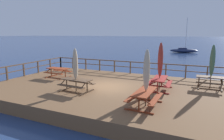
{
  "coord_description": "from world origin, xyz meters",
  "views": [
    {
      "loc": [
        5.52,
        -11.57,
        4.28
      ],
      "look_at": [
        0.0,
        0.74,
        1.74
      ],
      "focal_mm": 31.21,
      "sensor_mm": 36.0,
      "label": 1
    }
  ],
  "objects_px": {
    "picnic_table_mid_centre": "(160,81)",
    "patio_umbrella_tall_front": "(160,60)",
    "picnic_table_mid_right": "(58,71)",
    "patio_umbrella_short_front": "(212,61)",
    "picnic_table_front_left": "(210,80)",
    "picnic_table_back_left": "(76,82)",
    "picnic_table_mid_left": "(145,95)",
    "patio_umbrella_tall_mid_left": "(75,64)",
    "sailboat_distant": "(184,50)",
    "patio_umbrella_short_mid": "(147,71)"
  },
  "relations": [
    {
      "from": "patio_umbrella_tall_mid_left",
      "to": "sailboat_distant",
      "type": "distance_m",
      "value": 37.55
    },
    {
      "from": "picnic_table_mid_right",
      "to": "patio_umbrella_tall_front",
      "type": "distance_m",
      "value": 8.36
    },
    {
      "from": "picnic_table_front_left",
      "to": "picnic_table_mid_left",
      "type": "bearing_deg",
      "value": -122.27
    },
    {
      "from": "picnic_table_mid_right",
      "to": "patio_umbrella_tall_front",
      "type": "bearing_deg",
      "value": -1.85
    },
    {
      "from": "picnic_table_mid_right",
      "to": "sailboat_distant",
      "type": "distance_m",
      "value": 35.37
    },
    {
      "from": "picnic_table_mid_centre",
      "to": "picnic_table_mid_right",
      "type": "bearing_deg",
      "value": 178.54
    },
    {
      "from": "picnic_table_front_left",
      "to": "picnic_table_mid_right",
      "type": "distance_m",
      "value": 11.3
    },
    {
      "from": "patio_umbrella_short_mid",
      "to": "sailboat_distant",
      "type": "xyz_separation_m",
      "value": [
        -1.0,
        38.02,
        -2.02
      ]
    },
    {
      "from": "picnic_table_back_left",
      "to": "patio_umbrella_tall_front",
      "type": "xyz_separation_m",
      "value": [
        4.65,
        2.36,
        1.35
      ]
    },
    {
      "from": "picnic_table_mid_left",
      "to": "patio_umbrella_tall_mid_left",
      "type": "distance_m",
      "value": 4.69
    },
    {
      "from": "picnic_table_mid_centre",
      "to": "sailboat_distant",
      "type": "relative_size",
      "value": 0.25
    },
    {
      "from": "patio_umbrella_tall_mid_left",
      "to": "sailboat_distant",
      "type": "bearing_deg",
      "value": 84.55
    },
    {
      "from": "picnic_table_front_left",
      "to": "patio_umbrella_tall_mid_left",
      "type": "xyz_separation_m",
      "value": [
        -7.59,
        -4.21,
        1.15
      ]
    },
    {
      "from": "picnic_table_front_left",
      "to": "patio_umbrella_tall_front",
      "type": "distance_m",
      "value": 3.7
    },
    {
      "from": "picnic_table_mid_centre",
      "to": "patio_umbrella_tall_front",
      "type": "height_order",
      "value": "patio_umbrella_tall_front"
    },
    {
      "from": "picnic_table_front_left",
      "to": "patio_umbrella_tall_mid_left",
      "type": "height_order",
      "value": "patio_umbrella_tall_mid_left"
    },
    {
      "from": "patio_umbrella_short_front",
      "to": "picnic_table_mid_centre",
      "type": "bearing_deg",
      "value": -148.99
    },
    {
      "from": "picnic_table_mid_left",
      "to": "patio_umbrella_short_front",
      "type": "height_order",
      "value": "patio_umbrella_short_front"
    },
    {
      "from": "picnic_table_mid_centre",
      "to": "picnic_table_mid_right",
      "type": "distance_m",
      "value": 8.26
    },
    {
      "from": "patio_umbrella_short_front",
      "to": "picnic_table_back_left",
      "type": "bearing_deg",
      "value": -151.13
    },
    {
      "from": "picnic_table_mid_left",
      "to": "sailboat_distant",
      "type": "relative_size",
      "value": 0.28
    },
    {
      "from": "patio_umbrella_tall_front",
      "to": "picnic_table_mid_centre",
      "type": "bearing_deg",
      "value": 77.62
    },
    {
      "from": "picnic_table_front_left",
      "to": "picnic_table_back_left",
      "type": "relative_size",
      "value": 0.83
    },
    {
      "from": "patio_umbrella_tall_mid_left",
      "to": "sailboat_distant",
      "type": "xyz_separation_m",
      "value": [
        3.56,
        37.33,
        -1.93
      ]
    },
    {
      "from": "patio_umbrella_tall_mid_left",
      "to": "patio_umbrella_short_mid",
      "type": "distance_m",
      "value": 4.62
    },
    {
      "from": "patio_umbrella_short_mid",
      "to": "patio_umbrella_tall_front",
      "type": "xyz_separation_m",
      "value": [
        0.07,
        3.13,
        0.12
      ]
    },
    {
      "from": "patio_umbrella_short_mid",
      "to": "patio_umbrella_tall_front",
      "type": "height_order",
      "value": "patio_umbrella_tall_front"
    },
    {
      "from": "patio_umbrella_tall_mid_left",
      "to": "patio_umbrella_short_front",
      "type": "bearing_deg",
      "value": 29.3
    },
    {
      "from": "picnic_table_mid_left",
      "to": "patio_umbrella_short_front",
      "type": "bearing_deg",
      "value": 57.82
    },
    {
      "from": "picnic_table_mid_right",
      "to": "patio_umbrella_short_front",
      "type": "distance_m",
      "value": 11.4
    },
    {
      "from": "patio_umbrella_short_front",
      "to": "patio_umbrella_tall_front",
      "type": "relative_size",
      "value": 0.95
    },
    {
      "from": "picnic_table_mid_right",
      "to": "patio_umbrella_tall_front",
      "type": "xyz_separation_m",
      "value": [
        8.25,
        -0.27,
        1.35
      ]
    },
    {
      "from": "picnic_table_mid_right",
      "to": "patio_umbrella_short_mid",
      "type": "bearing_deg",
      "value": -22.55
    },
    {
      "from": "picnic_table_mid_left",
      "to": "patio_umbrella_short_mid",
      "type": "distance_m",
      "value": 1.23
    },
    {
      "from": "picnic_table_mid_centre",
      "to": "sailboat_distant",
      "type": "bearing_deg",
      "value": 91.79
    },
    {
      "from": "picnic_table_mid_left",
      "to": "picnic_table_mid_centre",
      "type": "xyz_separation_m",
      "value": [
        0.15,
        3.17,
        -0.0
      ]
    },
    {
      "from": "picnic_table_mid_left",
      "to": "patio_umbrella_tall_front",
      "type": "height_order",
      "value": "patio_umbrella_tall_front"
    },
    {
      "from": "picnic_table_mid_left",
      "to": "patio_umbrella_short_front",
      "type": "distance_m",
      "value": 5.98
    },
    {
      "from": "picnic_table_mid_left",
      "to": "picnic_table_mid_centre",
      "type": "height_order",
      "value": "same"
    },
    {
      "from": "picnic_table_front_left",
      "to": "picnic_table_mid_centre",
      "type": "distance_m",
      "value": 3.41
    },
    {
      "from": "picnic_table_mid_centre",
      "to": "sailboat_distant",
      "type": "xyz_separation_m",
      "value": [
        -1.09,
        34.84,
        -0.79
      ]
    },
    {
      "from": "patio_umbrella_short_mid",
      "to": "picnic_table_mid_centre",
      "type": "bearing_deg",
      "value": 88.49
    },
    {
      "from": "picnic_table_back_left",
      "to": "patio_umbrella_tall_front",
      "type": "distance_m",
      "value": 5.38
    },
    {
      "from": "picnic_table_front_left",
      "to": "sailboat_distant",
      "type": "bearing_deg",
      "value": 96.93
    },
    {
      "from": "picnic_table_mid_left",
      "to": "picnic_table_mid_right",
      "type": "relative_size",
      "value": 1.17
    },
    {
      "from": "picnic_table_mid_centre",
      "to": "patio_umbrella_short_front",
      "type": "bearing_deg",
      "value": 31.01
    },
    {
      "from": "picnic_table_back_left",
      "to": "patio_umbrella_tall_mid_left",
      "type": "distance_m",
      "value": 1.14
    },
    {
      "from": "patio_umbrella_short_front",
      "to": "patio_umbrella_short_mid",
      "type": "xyz_separation_m",
      "value": [
        -3.05,
        -4.97,
        -0.02
      ]
    },
    {
      "from": "picnic_table_mid_centre",
      "to": "picnic_table_front_left",
      "type": "bearing_deg",
      "value": 30.37
    },
    {
      "from": "picnic_table_mid_centre",
      "to": "patio_umbrella_tall_front",
      "type": "xyz_separation_m",
      "value": [
        -0.01,
        -0.06,
        1.35
      ]
    }
  ]
}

